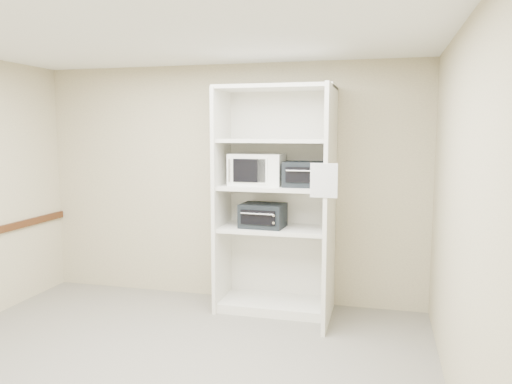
% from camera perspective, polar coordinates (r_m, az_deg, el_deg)
% --- Properties ---
extents(floor, '(4.50, 4.00, 0.01)m').
position_cam_1_polar(floor, '(4.34, -11.49, -19.81)').
color(floor, slate).
rests_on(floor, ground).
extents(ceiling, '(4.50, 4.00, 0.01)m').
position_cam_1_polar(ceiling, '(3.96, -12.48, 17.77)').
color(ceiling, white).
extents(wall_back, '(4.50, 0.02, 2.70)m').
position_cam_1_polar(wall_back, '(5.78, -3.16, 1.00)').
color(wall_back, '#C2BA8F').
rests_on(wall_back, ground).
extents(wall_right, '(0.02, 4.00, 2.70)m').
position_cam_1_polar(wall_right, '(3.57, 22.55, -3.21)').
color(wall_right, '#C2BA8F').
rests_on(wall_right, ground).
extents(shelving_unit, '(1.24, 0.92, 2.42)m').
position_cam_1_polar(shelving_unit, '(5.35, 2.71, -1.83)').
color(shelving_unit, silver).
rests_on(shelving_unit, floor).
extents(microwave, '(0.57, 0.43, 0.34)m').
position_cam_1_polar(microwave, '(5.41, 0.17, 2.63)').
color(microwave, white).
rests_on(microwave, shelving_unit).
extents(toaster_oven_upper, '(0.47, 0.36, 0.26)m').
position_cam_1_polar(toaster_oven_upper, '(5.25, 5.72, 2.05)').
color(toaster_oven_upper, black).
rests_on(toaster_oven_upper, shelving_unit).
extents(toaster_oven_lower, '(0.48, 0.38, 0.26)m').
position_cam_1_polar(toaster_oven_lower, '(5.37, 0.80, -2.69)').
color(toaster_oven_lower, black).
rests_on(toaster_oven_lower, shelving_unit).
extents(paper_sign, '(0.24, 0.01, 0.31)m').
position_cam_1_polar(paper_sign, '(4.60, 7.76, 1.30)').
color(paper_sign, white).
rests_on(paper_sign, shelving_unit).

